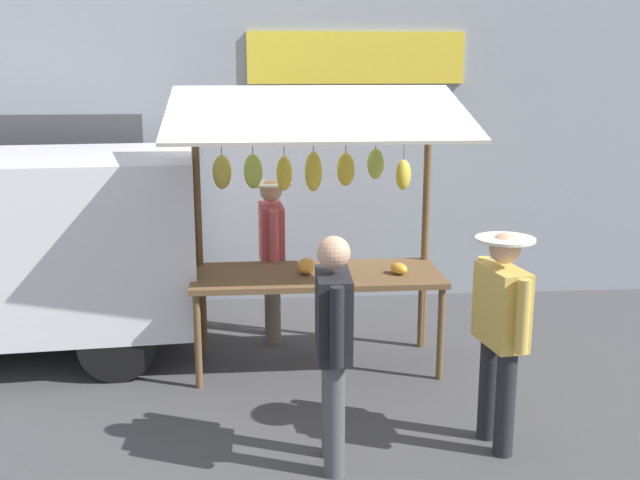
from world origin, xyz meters
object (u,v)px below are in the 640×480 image
Objects in this scene: market_stall at (315,197)px; vendor_with_sunhat at (272,247)px; shopper_in_striped_shirt at (501,324)px; shopper_with_shopping_bag at (333,337)px.

market_stall is 1.55× the size of vendor_with_sunhat.
market_stall is 2.11m from shopper_in_striped_shirt.
shopper_in_striped_shirt is 0.98× the size of shopper_with_shopping_bag.
shopper_in_striped_shirt is (-1.16, 1.65, -0.64)m from market_stall.
shopper_with_shopping_bag reaches higher than shopper_in_striped_shirt.
shopper_with_shopping_bag is at bearing 88.74° from shopper_in_striped_shirt.
vendor_with_sunhat is 1.02× the size of shopper_in_striped_shirt.
vendor_with_sunhat is at bearing 23.97° from shopper_in_striped_shirt.
market_stall is 1.00m from vendor_with_sunhat.
market_stall is 1.55× the size of shopper_with_shopping_bag.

